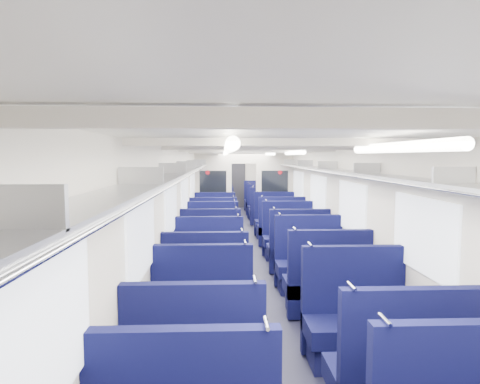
# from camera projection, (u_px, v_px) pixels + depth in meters

# --- Properties ---
(floor) EXTENTS (2.80, 18.00, 0.01)m
(floor) POSITION_uv_depth(u_px,v_px,m) (250.00, 255.00, 9.40)
(floor) COLOR black
(floor) RESTS_ON ground
(ceiling) EXTENTS (2.80, 18.00, 0.01)m
(ceiling) POSITION_uv_depth(u_px,v_px,m) (250.00, 150.00, 9.20)
(ceiling) COLOR white
(ceiling) RESTS_ON wall_left
(wall_left) EXTENTS (0.02, 18.00, 2.35)m
(wall_left) POSITION_uv_depth(u_px,v_px,m) (186.00, 203.00, 9.25)
(wall_left) COLOR beige
(wall_left) RESTS_ON floor
(dado_left) EXTENTS (0.03, 17.90, 0.70)m
(dado_left) POSITION_uv_depth(u_px,v_px,m) (188.00, 240.00, 9.32)
(dado_left) COLOR #0F1033
(dado_left) RESTS_ON floor
(wall_right) EXTENTS (0.02, 18.00, 2.35)m
(wall_right) POSITION_uv_depth(u_px,v_px,m) (312.00, 203.00, 9.36)
(wall_right) COLOR beige
(wall_right) RESTS_ON floor
(dado_right) EXTENTS (0.03, 17.90, 0.70)m
(dado_right) POSITION_uv_depth(u_px,v_px,m) (311.00, 239.00, 9.43)
(dado_right) COLOR #0F1033
(dado_right) RESTS_ON floor
(wall_far) EXTENTS (2.80, 0.02, 2.35)m
(wall_far) POSITION_uv_depth(u_px,v_px,m) (237.00, 180.00, 18.26)
(wall_far) COLOR beige
(wall_far) RESTS_ON floor
(luggage_rack_left) EXTENTS (0.36, 17.40, 0.18)m
(luggage_rack_left) POSITION_uv_depth(u_px,v_px,m) (195.00, 167.00, 9.19)
(luggage_rack_left) COLOR #B2B5BA
(luggage_rack_left) RESTS_ON wall_left
(luggage_rack_right) EXTENTS (0.36, 17.40, 0.18)m
(luggage_rack_right) POSITION_uv_depth(u_px,v_px,m) (305.00, 167.00, 9.29)
(luggage_rack_right) COLOR #B2B5BA
(luggage_rack_right) RESTS_ON wall_right
(windows) EXTENTS (2.78, 15.60, 0.75)m
(windows) POSITION_uv_depth(u_px,v_px,m) (251.00, 194.00, 8.83)
(windows) COLOR white
(windows) RESTS_ON wall_left
(ceiling_fittings) EXTENTS (2.70, 16.06, 0.11)m
(ceiling_fittings) POSITION_uv_depth(u_px,v_px,m) (251.00, 152.00, 8.95)
(ceiling_fittings) COLOR silver
(ceiling_fittings) RESTS_ON ceiling
(end_door) EXTENTS (0.75, 0.06, 2.00)m
(end_door) POSITION_uv_depth(u_px,v_px,m) (237.00, 184.00, 18.22)
(end_door) COLOR black
(end_door) RESTS_ON floor
(bulkhead) EXTENTS (2.80, 0.10, 2.35)m
(bulkhead) POSITION_uv_depth(u_px,v_px,m) (244.00, 191.00, 11.95)
(bulkhead) COLOR silver
(bulkhead) RESTS_ON floor
(seat_4) EXTENTS (1.13, 0.62, 1.26)m
(seat_4) POSITION_uv_depth(u_px,v_px,m) (195.00, 376.00, 3.47)
(seat_4) COLOR #0C0F3D
(seat_4) RESTS_ON floor
(seat_6) EXTENTS (1.13, 0.62, 1.26)m
(seat_6) POSITION_uv_depth(u_px,v_px,m) (202.00, 323.00, 4.58)
(seat_6) COLOR #0C0F3D
(seat_6) RESTS_ON floor
(seat_7) EXTENTS (1.13, 0.62, 1.26)m
(seat_7) POSITION_uv_depth(u_px,v_px,m) (356.00, 326.00, 4.50)
(seat_7) COLOR #0C0F3D
(seat_7) RESTS_ON floor
(seat_8) EXTENTS (1.13, 0.62, 1.26)m
(seat_8) POSITION_uv_depth(u_px,v_px,m) (206.00, 291.00, 5.65)
(seat_8) COLOR #0C0F3D
(seat_8) RESTS_ON floor
(seat_9) EXTENTS (1.13, 0.62, 1.26)m
(seat_9) POSITION_uv_depth(u_px,v_px,m) (326.00, 288.00, 5.81)
(seat_9) COLOR #0C0F3D
(seat_9) RESTS_ON floor
(seat_10) EXTENTS (1.13, 0.62, 1.26)m
(seat_10) POSITION_uv_depth(u_px,v_px,m) (209.00, 270.00, 6.74)
(seat_10) COLOR #0C0F3D
(seat_10) RESTS_ON floor
(seat_11) EXTENTS (1.13, 0.62, 1.26)m
(seat_11) POSITION_uv_depth(u_px,v_px,m) (310.00, 267.00, 6.93)
(seat_11) COLOR #0C0F3D
(seat_11) RESTS_ON floor
(seat_12) EXTENTS (1.13, 0.62, 1.26)m
(seat_12) POSITION_uv_depth(u_px,v_px,m) (211.00, 251.00, 8.05)
(seat_12) COLOR #0C0F3D
(seat_12) RESTS_ON floor
(seat_13) EXTENTS (1.13, 0.62, 1.26)m
(seat_13) POSITION_uv_depth(u_px,v_px,m) (298.00, 252.00, 8.01)
(seat_13) COLOR #0C0F3D
(seat_13) RESTS_ON floor
(seat_14) EXTENTS (1.13, 0.62, 1.26)m
(seat_14) POSITION_uv_depth(u_px,v_px,m) (212.00, 241.00, 9.05)
(seat_14) COLOR #0C0F3D
(seat_14) RESTS_ON floor
(seat_15) EXTENTS (1.13, 0.62, 1.26)m
(seat_15) POSITION_uv_depth(u_px,v_px,m) (289.00, 240.00, 9.11)
(seat_15) COLOR #0C0F3D
(seat_15) RESTS_ON floor
(seat_16) EXTENTS (1.13, 0.62, 1.26)m
(seat_16) POSITION_uv_depth(u_px,v_px,m) (213.00, 231.00, 10.24)
(seat_16) COLOR #0C0F3D
(seat_16) RESTS_ON floor
(seat_17) EXTENTS (1.13, 0.62, 1.26)m
(seat_17) POSITION_uv_depth(u_px,v_px,m) (281.00, 230.00, 10.37)
(seat_17) COLOR #0C0F3D
(seat_17) RESTS_ON floor
(seat_18) EXTENTS (1.13, 0.62, 1.26)m
(seat_18) POSITION_uv_depth(u_px,v_px,m) (214.00, 224.00, 11.34)
(seat_18) COLOR #0C0F3D
(seat_18) RESTS_ON floor
(seat_19) EXTENTS (1.13, 0.62, 1.26)m
(seat_19) POSITION_uv_depth(u_px,v_px,m) (275.00, 223.00, 11.50)
(seat_19) COLOR #0C0F3D
(seat_19) RESTS_ON floor
(seat_20) EXTENTS (1.13, 0.62, 1.26)m
(seat_20) POSITION_uv_depth(u_px,v_px,m) (216.00, 213.00, 13.48)
(seat_20) COLOR #0C0F3D
(seat_20) RESTS_ON floor
(seat_21) EXTENTS (1.13, 0.62, 1.26)m
(seat_21) POSITION_uv_depth(u_px,v_px,m) (267.00, 213.00, 13.56)
(seat_21) COLOR #0C0F3D
(seat_21) RESTS_ON floor
(seat_22) EXTENTS (1.13, 0.62, 1.26)m
(seat_22) POSITION_uv_depth(u_px,v_px,m) (216.00, 208.00, 14.68)
(seat_22) COLOR #0C0F3D
(seat_22) RESTS_ON floor
(seat_23) EXTENTS (1.13, 0.62, 1.26)m
(seat_23) POSITION_uv_depth(u_px,v_px,m) (264.00, 208.00, 14.70)
(seat_23) COLOR #0C0F3D
(seat_23) RESTS_ON floor
(seat_24) EXTENTS (1.13, 0.62, 1.26)m
(seat_24) POSITION_uv_depth(u_px,v_px,m) (217.00, 205.00, 15.76)
(seat_24) COLOR #0C0F3D
(seat_24) RESTS_ON floor
(seat_25) EXTENTS (1.13, 0.62, 1.26)m
(seat_25) POSITION_uv_depth(u_px,v_px,m) (261.00, 205.00, 15.84)
(seat_25) COLOR #0C0F3D
(seat_25) RESTS_ON floor
(seat_26) EXTENTS (1.13, 0.62, 1.26)m
(seat_26) POSITION_uv_depth(u_px,v_px,m) (217.00, 202.00, 16.84)
(seat_26) COLOR #0C0F3D
(seat_26) RESTS_ON floor
(seat_27) EXTENTS (1.13, 0.62, 1.26)m
(seat_27) POSITION_uv_depth(u_px,v_px,m) (258.00, 202.00, 16.90)
(seat_27) COLOR #0C0F3D
(seat_27) RESTS_ON floor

